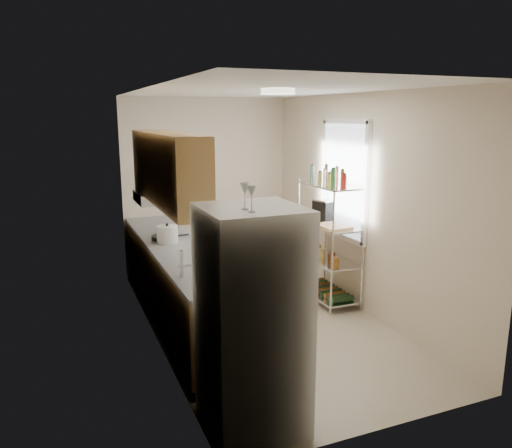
{
  "coord_description": "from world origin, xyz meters",
  "views": [
    {
      "loc": [
        -2.16,
        -4.95,
        2.34
      ],
      "look_at": [
        -0.01,
        0.25,
        1.11
      ],
      "focal_mm": 35.0,
      "sensor_mm": 36.0,
      "label": 1
    }
  ],
  "objects": [
    {
      "name": "bakers_rack",
      "position": [
        1.0,
        0.3,
        1.11
      ],
      "size": [
        0.45,
        0.9,
        1.73
      ],
      "color": "silver",
      "rests_on": "ground"
    },
    {
      "name": "wine_glass_a",
      "position": [
        -0.94,
        -1.93,
        1.8
      ],
      "size": [
        0.06,
        0.06,
        0.18
      ],
      "primitive_type": null,
      "color": "silver",
      "rests_on": "refrigerator"
    },
    {
      "name": "cutting_board",
      "position": [
        0.95,
        0.13,
        1.03
      ],
      "size": [
        0.35,
        0.44,
        0.03
      ],
      "primitive_type": "cube",
      "rotation": [
        0.0,
        0.0,
        0.08
      ],
      "color": "tan",
      "rests_on": "bakers_rack"
    },
    {
      "name": "room",
      "position": [
        0.0,
        0.0,
        1.3
      ],
      "size": [
        2.52,
        4.42,
        2.62
      ],
      "color": "#B1A48F",
      "rests_on": "ground"
    },
    {
      "name": "frying_pan_small",
      "position": [
        -0.89,
        1.1,
        0.92
      ],
      "size": [
        0.29,
        0.29,
        0.04
      ],
      "primitive_type": "cylinder",
      "rotation": [
        0.0,
        0.0,
        0.65
      ],
      "color": "black",
      "rests_on": "counter_run"
    },
    {
      "name": "upper_cabinets",
      "position": [
        -1.05,
        0.1,
        1.81
      ],
      "size": [
        0.33,
        2.2,
        0.72
      ],
      "primitive_type": "cube",
      "color": "tan",
      "rests_on": "room"
    },
    {
      "name": "storage_bag",
      "position": [
        0.92,
        0.63,
        0.65
      ],
      "size": [
        0.15,
        0.18,
        0.18
      ],
      "primitive_type": "cube",
      "rotation": [
        0.0,
        0.0,
        -0.29
      ],
      "color": "red",
      "rests_on": "bakers_rack"
    },
    {
      "name": "window",
      "position": [
        1.23,
        0.35,
        1.55
      ],
      "size": [
        0.06,
        1.0,
        1.46
      ],
      "primitive_type": "cube",
      "color": "white",
      "rests_on": "room"
    },
    {
      "name": "refrigerator",
      "position": [
        -0.87,
        -1.76,
        0.86
      ],
      "size": [
        0.7,
        0.7,
        1.71
      ],
      "primitive_type": "cube",
      "color": "silver",
      "rests_on": "ground"
    },
    {
      "name": "wine_glass_b",
      "position": [
        -0.95,
        -1.83,
        1.8
      ],
      "size": [
        0.07,
        0.07,
        0.18
      ],
      "primitive_type": null,
      "color": "silver",
      "rests_on": "refrigerator"
    },
    {
      "name": "ceiling_dome",
      "position": [
        0.0,
        -0.3,
        2.57
      ],
      "size": [
        0.34,
        0.34,
        0.05
      ],
      "primitive_type": "cylinder",
      "color": "white",
      "rests_on": "room"
    },
    {
      "name": "range_hood",
      "position": [
        -1.0,
        0.9,
        1.39
      ],
      "size": [
        0.5,
        0.6,
        0.12
      ],
      "primitive_type": "cube",
      "color": "#B7BABC",
      "rests_on": "room"
    },
    {
      "name": "counter_run",
      "position": [
        -0.92,
        0.44,
        0.45
      ],
      "size": [
        0.63,
        3.51,
        0.9
      ],
      "color": "tan",
      "rests_on": "ground"
    },
    {
      "name": "frying_pan_large",
      "position": [
        -0.98,
        0.77,
        0.92
      ],
      "size": [
        0.31,
        0.31,
        0.05
      ],
      "primitive_type": "cylinder",
      "rotation": [
        0.0,
        0.0,
        0.09
      ],
      "color": "black",
      "rests_on": "counter_run"
    },
    {
      "name": "espresso_machine",
      "position": [
        1.01,
        0.49,
        1.15
      ],
      "size": [
        0.22,
        0.28,
        0.28
      ],
      "primitive_type": "cube",
      "rotation": [
        0.0,
        0.0,
        0.27
      ],
      "color": "black",
      "rests_on": "bakers_rack"
    },
    {
      "name": "rice_cooker",
      "position": [
        -0.97,
        0.6,
        1.0
      ],
      "size": [
        0.24,
        0.24,
        0.2
      ],
      "primitive_type": "cylinder",
      "color": "silver",
      "rests_on": "counter_run"
    }
  ]
}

